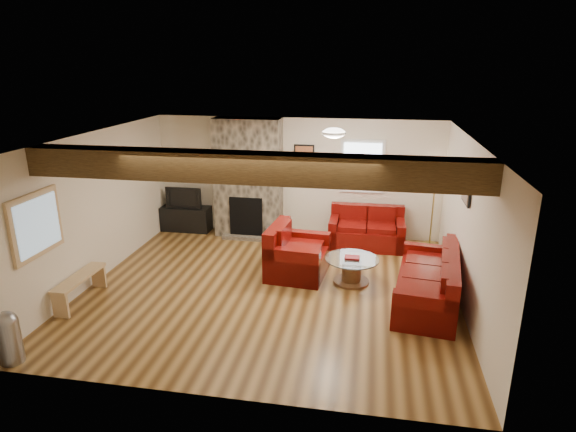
{
  "coord_description": "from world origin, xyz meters",
  "views": [
    {
      "loc": [
        1.54,
        -7.06,
        3.59
      ],
      "look_at": [
        0.22,
        0.4,
        1.15
      ],
      "focal_mm": 30.0,
      "sensor_mm": 36.0,
      "label": 1
    }
  ],
  "objects_px": {
    "loveseat": "(367,228)",
    "television": "(185,197)",
    "coffee_table": "(352,270)",
    "floor_lamp": "(436,178)",
    "armchair_red": "(298,251)",
    "sofa_three": "(427,278)",
    "tv_cabinet": "(186,219)"
  },
  "relations": [
    {
      "from": "loveseat",
      "to": "floor_lamp",
      "type": "bearing_deg",
      "value": 13.73
    },
    {
      "from": "sofa_three",
      "to": "armchair_red",
      "type": "height_order",
      "value": "armchair_red"
    },
    {
      "from": "television",
      "to": "floor_lamp",
      "type": "bearing_deg",
      "value": 0.22
    },
    {
      "from": "armchair_red",
      "to": "tv_cabinet",
      "type": "bearing_deg",
      "value": 61.2
    },
    {
      "from": "loveseat",
      "to": "armchair_red",
      "type": "bearing_deg",
      "value": -126.44
    },
    {
      "from": "coffee_table",
      "to": "tv_cabinet",
      "type": "distance_m",
      "value": 4.28
    },
    {
      "from": "loveseat",
      "to": "television",
      "type": "distance_m",
      "value": 3.99
    },
    {
      "from": "television",
      "to": "floor_lamp",
      "type": "xyz_separation_m",
      "value": [
        5.25,
        0.02,
        0.63
      ]
    },
    {
      "from": "coffee_table",
      "to": "floor_lamp",
      "type": "xyz_separation_m",
      "value": [
        1.5,
        2.08,
        1.17
      ]
    },
    {
      "from": "sofa_three",
      "to": "television",
      "type": "bearing_deg",
      "value": -109.77
    },
    {
      "from": "coffee_table",
      "to": "floor_lamp",
      "type": "height_order",
      "value": "floor_lamp"
    },
    {
      "from": "tv_cabinet",
      "to": "floor_lamp",
      "type": "distance_m",
      "value": 5.37
    },
    {
      "from": "loveseat",
      "to": "armchair_red",
      "type": "distance_m",
      "value": 1.96
    },
    {
      "from": "coffee_table",
      "to": "armchair_red",
      "type": "bearing_deg",
      "value": 169.46
    },
    {
      "from": "loveseat",
      "to": "tv_cabinet",
      "type": "bearing_deg",
      "value": 175.47
    },
    {
      "from": "coffee_table",
      "to": "floor_lamp",
      "type": "bearing_deg",
      "value": 54.17
    },
    {
      "from": "loveseat",
      "to": "armchair_red",
      "type": "relative_size",
      "value": 1.36
    },
    {
      "from": "sofa_three",
      "to": "loveseat",
      "type": "relative_size",
      "value": 1.4
    },
    {
      "from": "loveseat",
      "to": "sofa_three",
      "type": "bearing_deg",
      "value": -66.86
    },
    {
      "from": "armchair_red",
      "to": "television",
      "type": "height_order",
      "value": "television"
    },
    {
      "from": "sofa_three",
      "to": "tv_cabinet",
      "type": "relative_size",
      "value": 1.95
    },
    {
      "from": "armchair_red",
      "to": "television",
      "type": "distance_m",
      "value": 3.39
    },
    {
      "from": "coffee_table",
      "to": "loveseat",
      "type": "bearing_deg",
      "value": 83.23
    },
    {
      "from": "coffee_table",
      "to": "television",
      "type": "relative_size",
      "value": 1.13
    },
    {
      "from": "television",
      "to": "floor_lamp",
      "type": "relative_size",
      "value": 0.49
    },
    {
      "from": "sofa_three",
      "to": "armchair_red",
      "type": "bearing_deg",
      "value": -99.89
    },
    {
      "from": "tv_cabinet",
      "to": "coffee_table",
      "type": "bearing_deg",
      "value": -28.73
    },
    {
      "from": "coffee_table",
      "to": "sofa_three",
      "type": "bearing_deg",
      "value": -22.68
    },
    {
      "from": "armchair_red",
      "to": "tv_cabinet",
      "type": "height_order",
      "value": "armchair_red"
    },
    {
      "from": "armchair_red",
      "to": "loveseat",
      "type": "bearing_deg",
      "value": -31.18
    },
    {
      "from": "tv_cabinet",
      "to": "floor_lamp",
      "type": "relative_size",
      "value": 0.66
    },
    {
      "from": "loveseat",
      "to": "television",
      "type": "bearing_deg",
      "value": 175.47
    }
  ]
}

